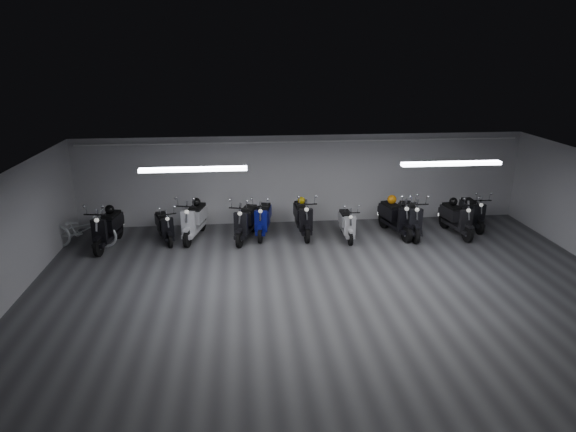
{
  "coord_description": "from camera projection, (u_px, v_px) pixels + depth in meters",
  "views": [
    {
      "loc": [
        -1.94,
        -9.89,
        5.28
      ],
      "look_at": [
        -0.72,
        2.5,
        1.05
      ],
      "focal_mm": 30.61,
      "sensor_mm": 36.0,
      "label": 1
    }
  ],
  "objects": [
    {
      "name": "helmet_0",
      "position": [
        302.0,
        201.0,
        14.68
      ],
      "size": [
        0.23,
        0.23,
        0.23
      ],
      "primitive_type": "sphere",
      "color": "#B99A0A",
      "rests_on": "scooter_5"
    },
    {
      "name": "ceiling",
      "position": [
        334.0,
        174.0,
        10.3
      ],
      "size": [
        14.0,
        10.0,
        0.01
      ],
      "primitive_type": "cube",
      "color": "slate",
      "rests_on": "ground"
    },
    {
      "name": "scooter_4",
      "position": [
        263.0,
        214.0,
        14.5
      ],
      "size": [
        0.94,
        1.91,
        1.36
      ],
      "primitive_type": null,
      "rotation": [
        0.0,
        0.0,
        -0.19
      ],
      "color": "#090D62",
      "rests_on": "floor"
    },
    {
      "name": "scooter_3",
      "position": [
        246.0,
        216.0,
        14.18
      ],
      "size": [
        1.18,
        2.01,
        1.42
      ],
      "primitive_type": null,
      "rotation": [
        0.0,
        0.0,
        -0.31
      ],
      "color": "black",
      "rests_on": "floor"
    },
    {
      "name": "conduit",
      "position": [
        304.0,
        141.0,
        15.0
      ],
      "size": [
        13.6,
        0.05,
        0.05
      ],
      "primitive_type": "cylinder",
      "rotation": [
        0.0,
        1.57,
        0.0
      ],
      "color": "white",
      "rests_on": "back_wall"
    },
    {
      "name": "scooter_5",
      "position": [
        303.0,
        212.0,
        14.52
      ],
      "size": [
        0.74,
        1.95,
        1.43
      ],
      "primitive_type": null,
      "rotation": [
        0.0,
        0.0,
        0.05
      ],
      "color": "black",
      "rests_on": "floor"
    },
    {
      "name": "back_wall",
      "position": [
        303.0,
        179.0,
        15.47
      ],
      "size": [
        14.0,
        0.01,
        2.8
      ],
      "primitive_type": "cube",
      "color": "#AFAFB2",
      "rests_on": "ground"
    },
    {
      "name": "helmet_4",
      "position": [
        453.0,
        202.0,
        14.69
      ],
      "size": [
        0.25,
        0.25,
        0.25
      ],
      "primitive_type": "sphere",
      "color": "black",
      "rests_on": "scooter_9"
    },
    {
      "name": "scooter_0",
      "position": [
        107.0,
        223.0,
        13.61
      ],
      "size": [
        0.97,
        2.03,
        1.45
      ],
      "primitive_type": null,
      "rotation": [
        0.0,
        0.0,
        -0.17
      ],
      "color": "black",
      "rests_on": "floor"
    },
    {
      "name": "scooter_9",
      "position": [
        457.0,
        213.0,
        14.55
      ],
      "size": [
        0.89,
        1.9,
        1.36
      ],
      "primitive_type": null,
      "rotation": [
        0.0,
        0.0,
        0.15
      ],
      "color": "black",
      "rests_on": "floor"
    },
    {
      "name": "floor",
      "position": [
        330.0,
        294.0,
        11.2
      ],
      "size": [
        14.0,
        10.0,
        0.01
      ],
      "primitive_type": "cube",
      "color": "#3D3D40",
      "rests_on": "ground"
    },
    {
      "name": "front_wall",
      "position": [
        406.0,
        382.0,
        6.04
      ],
      "size": [
        14.0,
        0.01,
        2.8
      ],
      "primitive_type": "cube",
      "color": "#AFAFB2",
      "rests_on": "ground"
    },
    {
      "name": "scooter_10",
      "position": [
        473.0,
        208.0,
        15.14
      ],
      "size": [
        0.64,
        1.78,
        1.31
      ],
      "primitive_type": null,
      "rotation": [
        0.0,
        0.0,
        -0.03
      ],
      "color": "black",
      "rests_on": "floor"
    },
    {
      "name": "fluor_strip_right",
      "position": [
        451.0,
        164.0,
        11.54
      ],
      "size": [
        2.4,
        0.18,
        0.08
      ],
      "primitive_type": "cube",
      "color": "white",
      "rests_on": "ceiling"
    },
    {
      "name": "fluor_strip_left",
      "position": [
        193.0,
        169.0,
        10.99
      ],
      "size": [
        2.4,
        0.18,
        0.08
      ],
      "primitive_type": "cube",
      "color": "white",
      "rests_on": "ceiling"
    },
    {
      "name": "helmet_2",
      "position": [
        392.0,
        199.0,
        14.67
      ],
      "size": [
        0.28,
        0.28,
        0.28
      ],
      "primitive_type": "sphere",
      "color": "orange",
      "rests_on": "scooter_7"
    },
    {
      "name": "scooter_2",
      "position": [
        194.0,
        215.0,
        14.23
      ],
      "size": [
        1.11,
        2.08,
        1.48
      ],
      "primitive_type": null,
      "rotation": [
        0.0,
        0.0,
        -0.24
      ],
      "color": "silver",
      "rests_on": "floor"
    },
    {
      "name": "scooter_1",
      "position": [
        164.0,
        221.0,
        14.06
      ],
      "size": [
        1.08,
        1.73,
        1.22
      ],
      "primitive_type": null,
      "rotation": [
        0.0,
        0.0,
        0.35
      ],
      "color": "black",
      "rests_on": "floor"
    },
    {
      "name": "helmet_3",
      "position": [
        110.0,
        209.0,
        13.77
      ],
      "size": [
        0.26,
        0.26,
        0.26
      ],
      "primitive_type": "sphere",
      "color": "black",
      "rests_on": "scooter_0"
    },
    {
      "name": "scooter_7",
      "position": [
        396.0,
        212.0,
        14.53
      ],
      "size": [
        1.08,
        2.03,
        1.44
      ],
      "primitive_type": null,
      "rotation": [
        0.0,
        0.0,
        0.23
      ],
      "color": "black",
      "rests_on": "floor"
    },
    {
      "name": "helmet_1",
      "position": [
        196.0,
        202.0,
        14.39
      ],
      "size": [
        0.25,
        0.25,
        0.25
      ],
      "primitive_type": "sphere",
      "color": "black",
      "rests_on": "scooter_2"
    },
    {
      "name": "bicycle",
      "position": [
        81.0,
        226.0,
        13.64
      ],
      "size": [
        2.0,
        0.87,
        1.26
      ],
      "primitive_type": "imported",
      "rotation": [
        0.0,
        0.0,
        1.48
      ],
      "color": "white",
      "rests_on": "floor"
    },
    {
      "name": "scooter_8",
      "position": [
        411.0,
        212.0,
        14.48
      ],
      "size": [
        0.72,
        1.97,
        1.44
      ],
      "primitive_type": null,
      "rotation": [
        0.0,
        0.0,
        -0.04
      ],
      "color": "black",
      "rests_on": "floor"
    },
    {
      "name": "scooter_6",
      "position": [
        347.0,
        219.0,
        14.27
      ],
      "size": [
        0.55,
        1.62,
        1.2
      ],
      "primitive_type": null,
      "rotation": [
        0.0,
        0.0,
        -0.01
      ],
      "color": "#ADAEB2",
      "rests_on": "floor"
    }
  ]
}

